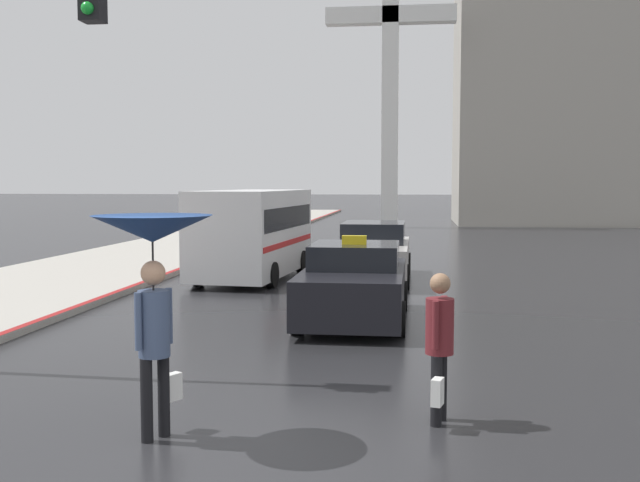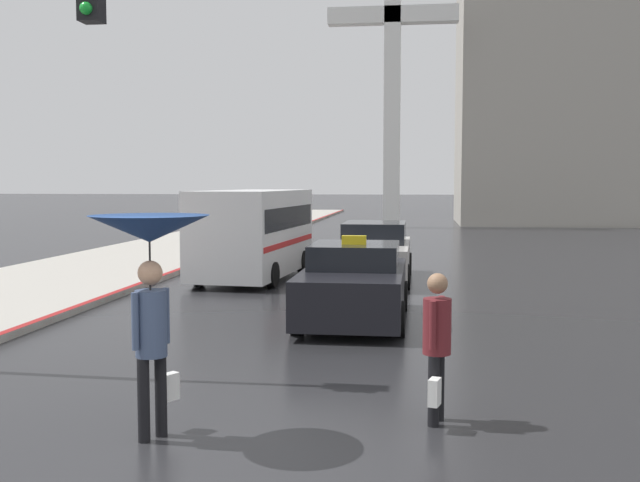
{
  "view_description": "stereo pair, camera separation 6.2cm",
  "coord_description": "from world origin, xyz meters",
  "px_view_note": "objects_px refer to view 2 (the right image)",
  "views": [
    {
      "loc": [
        2.19,
        -5.42,
        2.55
      ],
      "look_at": [
        0.32,
        9.11,
        1.4
      ],
      "focal_mm": 42.0,
      "sensor_mm": 36.0,
      "label": 1
    },
    {
      "loc": [
        2.25,
        -5.41,
        2.55
      ],
      "look_at": [
        0.32,
        9.11,
        1.4
      ],
      "focal_mm": 42.0,
      "sensor_mm": 36.0,
      "label": 2
    }
  ],
  "objects_px": {
    "sedan_red": "(374,254)",
    "ambulance_van": "(254,230)",
    "taxi": "(354,285)",
    "monument_cross": "(392,61)",
    "pedestrian_with_umbrella": "(150,254)",
    "pedestrian_man": "(437,339)"
  },
  "relations": [
    {
      "from": "sedan_red",
      "to": "pedestrian_man",
      "type": "height_order",
      "value": "pedestrian_man"
    },
    {
      "from": "sedan_red",
      "to": "ambulance_van",
      "type": "xyz_separation_m",
      "value": [
        -3.18,
        -0.11,
        0.6
      ]
    },
    {
      "from": "pedestrian_with_umbrella",
      "to": "pedestrian_man",
      "type": "height_order",
      "value": "pedestrian_with_umbrella"
    },
    {
      "from": "pedestrian_man",
      "to": "ambulance_van",
      "type": "bearing_deg",
      "value": -143.03
    },
    {
      "from": "ambulance_van",
      "to": "pedestrian_with_umbrella",
      "type": "height_order",
      "value": "ambulance_van"
    },
    {
      "from": "ambulance_van",
      "to": "monument_cross",
      "type": "height_order",
      "value": "monument_cross"
    },
    {
      "from": "sedan_red",
      "to": "pedestrian_man",
      "type": "distance_m",
      "value": 11.63
    },
    {
      "from": "ambulance_van",
      "to": "pedestrian_with_umbrella",
      "type": "relative_size",
      "value": 2.37
    },
    {
      "from": "pedestrian_with_umbrella",
      "to": "monument_cross",
      "type": "xyz_separation_m",
      "value": [
        1.07,
        35.15,
        7.38
      ]
    },
    {
      "from": "monument_cross",
      "to": "taxi",
      "type": "bearing_deg",
      "value": -89.25
    },
    {
      "from": "sedan_red",
      "to": "monument_cross",
      "type": "distance_m",
      "value": 24.31
    },
    {
      "from": "taxi",
      "to": "pedestrian_with_umbrella",
      "type": "distance_m",
      "value": 6.81
    },
    {
      "from": "taxi",
      "to": "pedestrian_with_umbrella",
      "type": "bearing_deg",
      "value": 77.58
    },
    {
      "from": "taxi",
      "to": "monument_cross",
      "type": "distance_m",
      "value": 29.86
    },
    {
      "from": "monument_cross",
      "to": "ambulance_van",
      "type": "bearing_deg",
      "value": -96.94
    },
    {
      "from": "taxi",
      "to": "pedestrian_with_umbrella",
      "type": "xyz_separation_m",
      "value": [
        -1.44,
        -6.55,
        1.18
      ]
    },
    {
      "from": "taxi",
      "to": "ambulance_van",
      "type": "height_order",
      "value": "ambulance_van"
    },
    {
      "from": "sedan_red",
      "to": "ambulance_van",
      "type": "bearing_deg",
      "value": 1.99
    },
    {
      "from": "taxi",
      "to": "sedan_red",
      "type": "relative_size",
      "value": 0.85
    },
    {
      "from": "pedestrian_with_umbrella",
      "to": "sedan_red",
      "type": "bearing_deg",
      "value": 22.7
    },
    {
      "from": "sedan_red",
      "to": "taxi",
      "type": "bearing_deg",
      "value": 89.8
    },
    {
      "from": "pedestrian_with_umbrella",
      "to": "monument_cross",
      "type": "bearing_deg",
      "value": 27.69
    }
  ]
}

